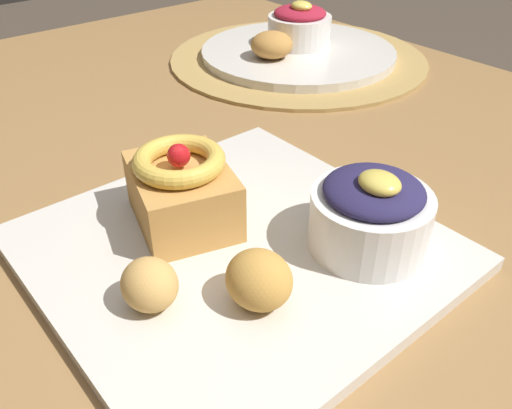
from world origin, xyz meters
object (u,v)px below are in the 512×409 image
object	(u,v)px
front_plate	(237,249)
fritter_front	(259,280)
cake_slice	(185,191)
back_plate	(298,52)
fritter_middle	(150,285)
berry_ramekin	(371,214)
back_ramekin	(299,26)
back_pastry	(272,45)

from	to	relation	value
front_plate	fritter_front	distance (m)	0.07
cake_slice	fritter_front	size ratio (longest dim) A/B	2.32
cake_slice	back_plate	xyz separation A→B (m)	(-0.25, 0.37, -0.03)
cake_slice	fritter_middle	distance (m)	0.09
berry_ramekin	back_plate	bearing A→B (deg)	142.89
fritter_middle	back_ramekin	bearing A→B (deg)	125.95
fritter_front	back_plate	xyz separation A→B (m)	(-0.36, 0.38, -0.02)
fritter_front	back_pastry	size ratio (longest dim) A/B	0.80
fritter_middle	back_ramekin	distance (m)	0.56
front_plate	back_ramekin	size ratio (longest dim) A/B	3.08
fritter_front	fritter_middle	size ratio (longest dim) A/B	1.17
front_plate	back_pastry	bearing A→B (deg)	134.88
back_plate	back_ramekin	world-z (taller)	back_ramekin
berry_ramekin	front_plate	bearing A→B (deg)	-131.06
front_plate	back_pastry	size ratio (longest dim) A/B	4.87
fritter_front	berry_ramekin	bearing A→B (deg)	86.15
berry_ramekin	back_pastry	bearing A→B (deg)	148.74
back_plate	back_ramekin	distance (m)	0.04
front_plate	fritter_middle	world-z (taller)	fritter_middle
cake_slice	back_ramekin	size ratio (longest dim) A/B	1.18
front_plate	berry_ramekin	size ratio (longest dim) A/B	3.16
fritter_middle	back_pastry	xyz separation A→B (m)	(-0.31, 0.38, 0.01)
front_plate	berry_ramekin	bearing A→B (deg)	48.94
berry_ramekin	fritter_middle	bearing A→B (deg)	-107.74
front_plate	back_ramekin	bearing A→B (deg)	130.43
back_pastry	back_ramekin	bearing A→B (deg)	103.94
back_plate	back_ramekin	size ratio (longest dim) A/B	3.06
back_ramekin	back_pastry	world-z (taller)	back_ramekin
back_ramekin	back_pastry	xyz separation A→B (m)	(0.02, -0.07, -0.01)
berry_ramekin	fritter_front	bearing A→B (deg)	-93.85
cake_slice	fritter_middle	world-z (taller)	cake_slice
berry_ramekin	fritter_middle	distance (m)	0.17
back_plate	back_pastry	world-z (taller)	back_pastry
fritter_middle	back_ramekin	xyz separation A→B (m)	(-0.33, 0.45, 0.02)
berry_ramekin	cake_slice	bearing A→B (deg)	-141.31
front_plate	fritter_middle	distance (m)	0.09
cake_slice	back_pastry	world-z (taller)	cake_slice
fritter_front	back_ramekin	xyz separation A→B (m)	(-0.37, 0.39, 0.01)
front_plate	berry_ramekin	world-z (taller)	berry_ramekin
back_plate	back_ramekin	bearing A→B (deg)	134.88
back_plate	berry_ramekin	bearing A→B (deg)	-37.11
fritter_front	back_plate	bearing A→B (deg)	133.31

